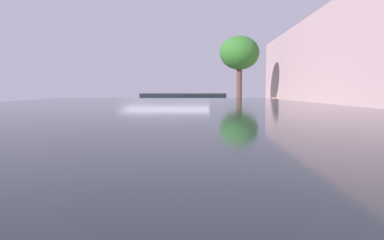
% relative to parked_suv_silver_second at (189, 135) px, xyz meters
% --- Properties ---
extents(ground, '(55.95, 55.95, 0.00)m').
position_rel_parked_suv_silver_second_xyz_m(ground, '(-0.74, 2.39, -1.03)').
color(ground, '#303030').
extents(sidewalk, '(3.74, 34.97, 0.12)m').
position_rel_parked_suv_silver_second_xyz_m(sidewalk, '(3.13, 2.39, -0.96)').
color(sidewalk, '#9CAC8A').
rests_on(sidewalk, ground).
extents(curb_edge, '(0.16, 34.97, 0.12)m').
position_rel_parked_suv_silver_second_xyz_m(curb_edge, '(1.18, 2.39, -0.96)').
color(curb_edge, gray).
rests_on(curb_edge, ground).
extents(lane_stripe_centre, '(0.14, 35.80, 0.01)m').
position_rel_parked_suv_silver_second_xyz_m(lane_stripe_centre, '(-3.81, 2.80, -1.02)').
color(lane_stripe_centre, white).
rests_on(lane_stripe_centre, ground).
extents(lane_stripe_bike_edge, '(0.12, 34.97, 0.01)m').
position_rel_parked_suv_silver_second_xyz_m(lane_stripe_bike_edge, '(-0.29, 2.39, -1.02)').
color(lane_stripe_bike_edge, white).
rests_on(lane_stripe_bike_edge, ground).
extents(building_facade, '(0.50, 34.97, 5.30)m').
position_rel_parked_suv_silver_second_xyz_m(building_facade, '(5.25, 2.39, 1.62)').
color(building_facade, '#AA8A92').
rests_on(building_facade, ground).
extents(parked_suv_silver_second, '(2.17, 4.80, 1.99)m').
position_rel_parked_suv_silver_second_xyz_m(parked_suv_silver_second, '(0.00, 0.00, 0.00)').
color(parked_suv_silver_second, '#B7BABF').
rests_on(parked_suv_silver_second, ground).
extents(parked_sedan_red_mid, '(2.01, 4.49, 1.52)m').
position_rel_parked_suv_silver_second_xyz_m(parked_sedan_red_mid, '(0.16, 12.05, -0.27)').
color(parked_sedan_red_mid, maroon).
rests_on(parked_sedan_red_mid, ground).
extents(bicycle_at_curb, '(1.74, 0.46, 0.76)m').
position_rel_parked_suv_silver_second_xyz_m(bicycle_at_curb, '(0.72, 5.62, -0.65)').
color(bicycle_at_curb, black).
rests_on(bicycle_at_curb, ground).
extents(cyclist_with_backpack, '(0.46, 0.61, 1.68)m').
position_rel_parked_suv_silver_second_xyz_m(cyclist_with_backpack, '(0.94, 5.17, -0.01)').
color(cyclist_with_backpack, '#C6B284').
rests_on(cyclist_with_backpack, ground).
extents(street_tree_mid_block, '(2.32, 2.32, 5.12)m').
position_rel_parked_suv_silver_second_xyz_m(street_tree_mid_block, '(2.55, 14.48, 3.15)').
color(street_tree_mid_block, brown).
rests_on(street_tree_mid_block, sidewalk).
extents(pedestrian_on_phone, '(0.57, 0.37, 1.62)m').
position_rel_parked_suv_silver_second_xyz_m(pedestrian_on_phone, '(3.48, 8.37, 0.01)').
color(pedestrian_on_phone, black).
rests_on(pedestrian_on_phone, sidewalk).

